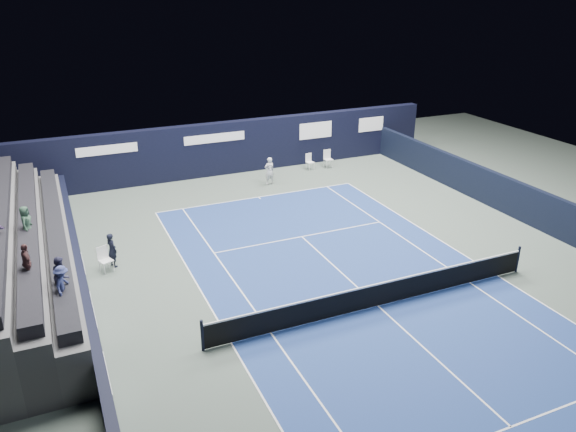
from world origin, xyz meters
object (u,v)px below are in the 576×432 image
object	(u,v)px
folding_chair_back_b	(328,157)
folding_chair_back_a	(309,159)
tennis_net	(379,294)
tennis_player	(269,171)
line_judge_chair	(104,257)

from	to	relation	value
folding_chair_back_b	folding_chair_back_a	bearing A→B (deg)	175.22
tennis_net	tennis_player	bearing A→B (deg)	84.40
folding_chair_back_b	line_judge_chair	size ratio (longest dim) A/B	1.04
folding_chair_back_a	tennis_net	size ratio (longest dim) A/B	0.08
line_judge_chair	folding_chair_back_a	bearing A→B (deg)	10.74
line_judge_chair	tennis_player	bearing A→B (deg)	12.82
folding_chair_back_a	line_judge_chair	bearing A→B (deg)	-156.05
folding_chair_back_a	tennis_net	bearing A→B (deg)	-116.13
line_judge_chair	tennis_player	distance (m)	12.07
folding_chair_back_a	folding_chair_back_b	world-z (taller)	folding_chair_back_b
tennis_player	folding_chair_back_a	bearing A→B (deg)	26.37
folding_chair_back_b	tennis_net	bearing A→B (deg)	-110.48
folding_chair_back_b	tennis_net	distance (m)	16.19
line_judge_chair	tennis_net	distance (m)	10.78
line_judge_chair	folding_chair_back_b	bearing A→B (deg)	8.09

